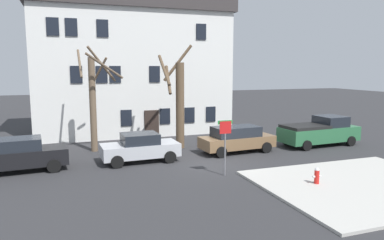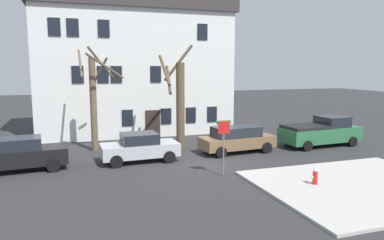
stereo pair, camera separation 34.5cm
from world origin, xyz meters
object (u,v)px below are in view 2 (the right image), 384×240
at_px(building_main, 133,62).
at_px(street_sign_pole, 224,137).
at_px(fire_hydrant, 315,176).
at_px(car_brown_wagon, 237,139).
at_px(pickup_truck_green, 321,132).
at_px(car_black_sedan, 20,154).
at_px(car_silver_sedan, 140,147).
at_px(tree_bare_near, 94,98).
at_px(tree_bare_mid, 179,100).

bearing_deg(building_main, street_sign_pole, -82.30).
relative_size(building_main, fire_hydrant, 21.28).
bearing_deg(car_brown_wagon, pickup_truck_green, 0.03).
bearing_deg(building_main, car_black_sedan, -127.14).
bearing_deg(car_silver_sedan, car_black_sedan, 179.36).
bearing_deg(car_brown_wagon, street_sign_pole, -122.89).
bearing_deg(car_brown_wagon, car_silver_sedan, -177.88).
xyz_separation_m(car_black_sedan, street_sign_pole, (9.56, -4.15, 1.06)).
distance_m(car_black_sedan, fire_hydrant, 14.55).
xyz_separation_m(car_black_sedan, fire_hydrant, (12.76, -6.99, -0.37)).
relative_size(tree_bare_near, car_black_sedan, 1.38).
height_order(pickup_truck_green, fire_hydrant, pickup_truck_green).
relative_size(fire_hydrant, street_sign_pole, 0.27).
relative_size(car_black_sedan, street_sign_pole, 1.73).
height_order(building_main, tree_bare_mid, building_main).
xyz_separation_m(car_silver_sedan, car_brown_wagon, (6.16, 0.23, 0.05)).
distance_m(car_black_sedan, street_sign_pole, 10.47).
relative_size(tree_bare_mid, fire_hydrant, 9.29).
bearing_deg(tree_bare_near, fire_hydrant, -49.83).
bearing_deg(car_brown_wagon, fire_hydrant, -86.65).
bearing_deg(pickup_truck_green, street_sign_pole, -154.55).
relative_size(building_main, car_brown_wagon, 3.24).
bearing_deg(tree_bare_mid, fire_hydrant, -70.35).
xyz_separation_m(tree_bare_mid, pickup_truck_green, (9.29, -2.48, -2.19)).
distance_m(building_main, car_brown_wagon, 12.02).
bearing_deg(tree_bare_mid, car_silver_sedan, -139.11).
xyz_separation_m(building_main, car_black_sedan, (-7.63, -10.08, -4.88)).
bearing_deg(fire_hydrant, tree_bare_near, 130.17).
bearing_deg(building_main, car_silver_sedan, -98.12).
xyz_separation_m(car_silver_sedan, pickup_truck_green, (12.43, 0.23, 0.14)).
relative_size(car_silver_sedan, car_brown_wagon, 0.91).
height_order(car_silver_sedan, street_sign_pole, street_sign_pole).
bearing_deg(car_brown_wagon, car_black_sedan, -179.26).
height_order(building_main, pickup_truck_green, building_main).
bearing_deg(car_black_sedan, car_brown_wagon, 0.74).
bearing_deg(street_sign_pole, pickup_truck_green, 25.45).
relative_size(tree_bare_mid, car_brown_wagon, 1.42).
xyz_separation_m(building_main, pickup_truck_green, (10.98, -9.92, -4.79)).
xyz_separation_m(tree_bare_near, street_sign_pole, (5.55, -7.53, -1.45)).
distance_m(tree_bare_near, car_brown_wagon, 9.29).
height_order(pickup_truck_green, street_sign_pole, street_sign_pole).
bearing_deg(street_sign_pole, tree_bare_near, 126.38).
xyz_separation_m(car_brown_wagon, street_sign_pole, (-2.79, -4.31, 1.06)).
xyz_separation_m(tree_bare_near, fire_hydrant, (8.76, -10.37, -2.87)).
relative_size(tree_bare_mid, pickup_truck_green, 1.21).
bearing_deg(tree_bare_near, street_sign_pole, -53.62).
bearing_deg(street_sign_pole, car_black_sedan, 156.53).
bearing_deg(tree_bare_near, car_black_sedan, -139.80).
height_order(building_main, fire_hydrant, building_main).
xyz_separation_m(car_silver_sedan, street_sign_pole, (3.37, -4.08, 1.11)).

